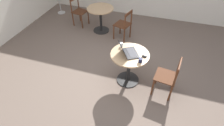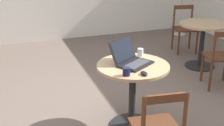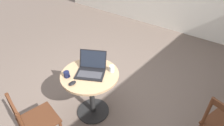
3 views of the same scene
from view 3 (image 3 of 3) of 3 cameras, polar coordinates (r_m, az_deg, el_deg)
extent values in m
plane|color=#66564C|center=(2.99, -1.49, -10.40)|extent=(16.00, 16.00, 0.00)
cylinder|color=black|center=(2.77, -6.15, -15.19)|extent=(0.48, 0.48, 0.02)
cylinder|color=black|center=(2.51, -6.64, -10.05)|extent=(0.07, 0.07, 0.68)
cylinder|color=tan|center=(2.28, -7.23, -3.72)|extent=(0.76, 0.76, 0.03)
cylinder|color=#562D19|center=(2.57, -19.60, -15.82)|extent=(0.04, 0.04, 0.43)
cube|color=#492715|center=(2.27, -22.85, -16.71)|extent=(0.44, 0.44, 0.02)
cylinder|color=#562D19|center=(2.24, -29.75, -12.28)|extent=(0.04, 0.04, 0.39)
cube|color=#562D19|center=(2.00, -29.71, -12.02)|extent=(0.37, 0.08, 0.07)
cylinder|color=#562D19|center=(2.71, 30.07, -16.22)|extent=(0.04, 0.04, 0.43)
cylinder|color=#562D19|center=(2.17, 28.79, -13.55)|extent=(0.04, 0.04, 0.39)
cube|color=black|center=(2.24, -7.11, -3.61)|extent=(0.43, 0.39, 0.02)
cube|color=#38383D|center=(2.22, -7.26, -3.72)|extent=(0.33, 0.27, 0.00)
cube|color=black|center=(2.31, -6.25, 1.30)|extent=(0.36, 0.27, 0.23)
cube|color=black|center=(2.30, -6.28, 1.28)|extent=(0.32, 0.25, 0.20)
ellipsoid|color=black|center=(2.14, -12.82, -6.44)|extent=(0.06, 0.10, 0.03)
cylinder|color=#141938|center=(2.25, -14.60, -3.60)|extent=(0.07, 0.07, 0.08)
torus|color=#141938|center=(2.21, -13.86, -4.03)|extent=(0.05, 0.01, 0.05)
cylinder|color=silver|center=(2.26, -0.07, -1.84)|extent=(0.06, 0.06, 0.09)
camera|label=1|loc=(4.09, -50.00, 35.22)|focal=28.00mm
camera|label=2|loc=(3.04, -80.17, 1.74)|focal=50.00mm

